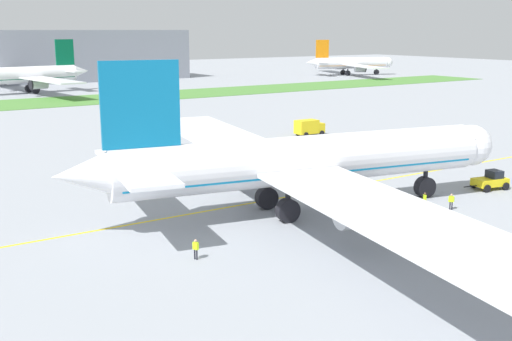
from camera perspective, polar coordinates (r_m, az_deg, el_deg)
The scene contains 12 objects.
ground_plane at distance 68.99m, azimuth 5.96°, elevation -2.73°, with size 600.00×600.00×0.00m, color #9399A0.
apron_taxi_line at distance 71.58m, azimuth 4.21°, elevation -2.13°, with size 280.00×0.36×0.01m, color yellow.
grass_median_strip at distance 169.89m, azimuth -18.96°, elevation 5.79°, with size 320.00×24.00×0.10m, color #4C8438.
airliner_foreground at distance 63.23m, azimuth 3.92°, elevation 0.82°, with size 47.18×75.60×15.55m.
pushback_tug at distance 78.33m, azimuth 20.40°, elevation -0.86°, with size 5.84×3.14×2.20m.
ground_crew_wingwalker_port at distance 67.72m, azimuth 14.97°, elevation -2.49°, with size 0.46×0.51×1.70m.
ground_crew_marshaller_front at distance 67.96m, azimuth 17.20°, elevation -2.57°, with size 0.50×0.49×1.71m.
ground_crew_wingwalker_starboard at distance 51.44m, azimuth -5.46°, elevation -6.90°, with size 0.44×0.53×1.70m.
service_truck_baggage_loader at distance 110.96m, azimuth 4.81°, elevation 3.92°, with size 5.27×2.72×2.79m.
parked_airliner_far_right at distance 196.32m, azimuth -20.15°, elevation 8.05°, with size 39.71×61.69×15.35m.
parked_airliner_far_outer at distance 262.28m, azimuth 8.46°, elevation 9.54°, with size 36.78×57.98×14.21m.
terminal_building at distance 235.83m, azimuth -19.14°, elevation 9.68°, with size 108.62×20.00×18.00m, color gray.
Camera 1 is at (-42.54, -51.18, 18.14)m, focal length 44.37 mm.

